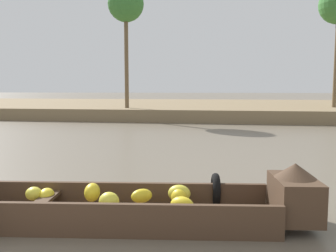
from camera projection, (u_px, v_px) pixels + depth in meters
ground_plane at (154, 148)px, 11.39m from camera, size 300.00×300.00×0.00m
riverbank_strip at (197, 107)px, 29.42m from camera, size 160.00×20.00×0.71m
banana_boat at (111, 203)px, 5.05m from camera, size 5.68×2.12×0.87m
palm_tree_mid at (126, 6)px, 21.24m from camera, size 2.13×2.13×7.22m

